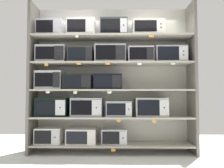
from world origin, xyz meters
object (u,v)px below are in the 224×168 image
microwave_0 (49,136)px  microwave_18 (148,29)px  microwave_3 (52,107)px  microwave_8 (78,82)px  microwave_9 (108,82)px  microwave_5 (119,109)px  microwave_7 (50,80)px  microwave_12 (110,54)px  microwave_14 (170,55)px  microwave_13 (140,55)px  microwave_17 (114,28)px  microwave_4 (87,107)px  microwave_15 (51,29)px  microwave_6 (151,107)px  microwave_11 (81,55)px  microwave_10 (52,55)px  microwave_2 (114,136)px  microwave_16 (82,29)px  microwave_1 (82,136)px

microwave_0 → microwave_18: bearing=0.0°
microwave_3 → microwave_8: bearing=-0.0°
microwave_3 → microwave_9: microwave_9 is taller
microwave_5 → microwave_7: microwave_7 is taller
microwave_12 → microwave_14: microwave_12 is taller
microwave_7 → microwave_13: (1.64, -0.00, 0.46)m
microwave_12 → microwave_17: 0.49m
microwave_4 → microwave_15: size_ratio=1.22×
microwave_6 → microwave_11: (-1.28, -0.00, 0.94)m
microwave_10 → microwave_2: bearing=-0.0°
microwave_15 → microwave_18: microwave_15 is taller
microwave_0 → microwave_15: microwave_15 is taller
microwave_9 → microwave_15: microwave_15 is taller
microwave_8 → microwave_18: bearing=0.0°
microwave_8 → microwave_17: size_ratio=1.03×
microwave_4 → microwave_7: size_ratio=1.19×
microwave_11 → microwave_14: bearing=0.0°
microwave_17 → microwave_13: bearing=-0.0°
microwave_16 → microwave_2: bearing=-0.0°
microwave_4 → microwave_5: microwave_4 is taller
microwave_8 → microwave_11: microwave_11 is taller
microwave_5 → microwave_16: microwave_16 is taller
microwave_5 → microwave_17: bearing=-179.9°
microwave_10 → microwave_0: bearing=-179.5°
microwave_5 → microwave_7: (-1.25, 0.00, 0.51)m
microwave_1 → microwave_17: size_ratio=1.07×
microwave_2 → microwave_17: size_ratio=0.91×
microwave_9 → microwave_8: bearing=180.0°
microwave_6 → microwave_15: microwave_15 is taller
microwave_9 → microwave_7: bearing=180.0°
microwave_18 → microwave_4: bearing=-180.0°
microwave_18 → microwave_14: bearing=-0.0°
microwave_0 → microwave_10: bearing=0.5°
microwave_3 → microwave_5: size_ratio=1.22×
microwave_5 → microwave_11: size_ratio=1.04×
microwave_3 → microwave_14: 2.35m
microwave_9 → microwave_12: 0.51m
microwave_5 → microwave_11: 1.19m
microwave_1 → microwave_18: 2.29m
microwave_5 → microwave_18: 1.55m
microwave_18 → microwave_8: bearing=-180.0°
microwave_0 → microwave_8: (0.52, 0.00, 0.97)m
microwave_4 → microwave_9: microwave_9 is taller
microwave_8 → microwave_15: 1.11m
microwave_4 → microwave_15: (-0.68, 0.00, 1.44)m
microwave_1 → microwave_9: microwave_9 is taller
microwave_13 → microwave_3: bearing=180.0°
microwave_12 → microwave_10: bearing=180.0°
microwave_10 → microwave_16: microwave_16 is taller
microwave_8 → microwave_18: size_ratio=0.89×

